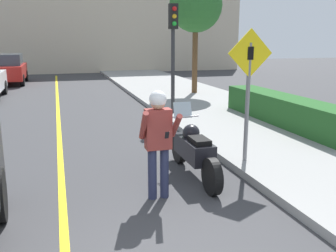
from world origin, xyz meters
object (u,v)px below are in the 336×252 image
(motorcycle, at_px, (194,150))
(traffic_light, at_px, (173,38))
(parked_car_red, at_px, (8,69))
(street_tree, at_px, (196,6))
(person_biker, at_px, (158,133))
(crossing_sign, at_px, (248,83))

(motorcycle, xyz_separation_m, traffic_light, (1.24, 5.26, 2.03))
(motorcycle, bearing_deg, traffic_light, 76.78)
(parked_car_red, bearing_deg, street_tree, -40.25)
(motorcycle, distance_m, street_tree, 10.69)
(motorcycle, bearing_deg, street_tree, 69.46)
(traffic_light, bearing_deg, street_tree, 61.27)
(traffic_light, bearing_deg, person_biker, -109.33)
(person_biker, relative_size, parked_car_red, 0.42)
(parked_car_red, bearing_deg, traffic_light, -61.57)
(person_biker, height_order, traffic_light, traffic_light)
(crossing_sign, height_order, street_tree, street_tree)
(motorcycle, relative_size, traffic_light, 0.69)
(street_tree, bearing_deg, person_biker, -113.38)
(traffic_light, relative_size, parked_car_red, 0.81)
(person_biker, height_order, parked_car_red, person_biker)
(crossing_sign, bearing_deg, traffic_light, 89.06)
(traffic_light, bearing_deg, parked_car_red, 118.43)
(person_biker, height_order, crossing_sign, crossing_sign)
(traffic_light, xyz_separation_m, parked_car_red, (-6.20, 11.46, -1.68))
(street_tree, relative_size, parked_car_red, 1.16)
(person_biker, distance_m, crossing_sign, 2.31)
(motorcycle, relative_size, person_biker, 1.34)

